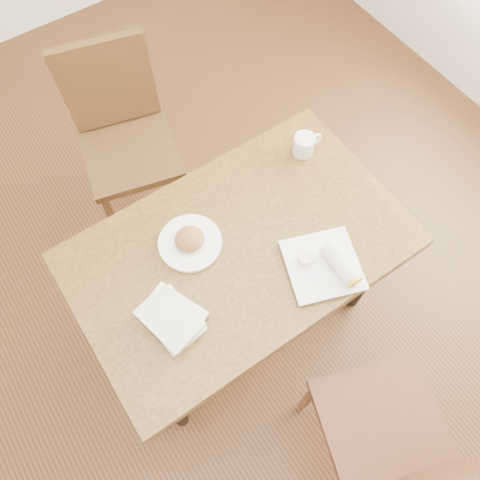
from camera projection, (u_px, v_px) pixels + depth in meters
ground at (240, 312)px, 2.34m from camera, size 4.00×5.00×0.01m
room_walls at (240, 41)px, 0.87m from camera, size 4.02×5.02×2.80m
table at (240, 257)px, 1.74m from camera, size 1.20×0.74×0.75m
chair_near at (398, 448)px, 1.55m from camera, size 0.53×0.53×0.95m
chair_far at (123, 129)px, 2.16m from camera, size 0.51×0.51×0.95m
plate_scone at (190, 242)px, 1.65m from camera, size 0.23×0.23×0.07m
coffee_mug at (305, 144)px, 1.81m from camera, size 0.12×0.08×0.08m
plate_burrito at (328, 265)px, 1.60m from camera, size 0.32×0.32×0.08m
book_stack at (172, 318)px, 1.52m from camera, size 0.20×0.24×0.05m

